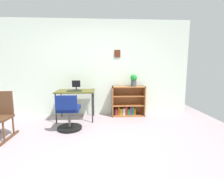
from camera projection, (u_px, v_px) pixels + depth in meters
The scene contains 9 objects.
ground_plane at pixel (89, 153), 2.60m from camera, with size 6.24×6.24×0.00m, color #A28F95.
wall_back at pixel (94, 68), 4.53m from camera, with size 5.20×0.12×2.57m.
desk at pixel (76, 93), 4.13m from camera, with size 0.93×0.62×0.74m.
monitor at pixel (76, 85), 4.19m from camera, with size 0.21×0.14×0.24m.
keyboard at pixel (75, 91), 4.01m from camera, with size 0.36×0.12×0.02m, color black.
office_chair at pixel (69, 115), 3.48m from camera, with size 0.52×0.55×0.78m.
rocking_chair at pixel (0, 115), 3.10m from camera, with size 0.42×0.64×0.88m.
bookshelf_low at pixel (127, 103), 4.53m from camera, with size 0.88×0.30×0.81m.
potted_plant_on_shelf at pixel (134, 80), 4.39m from camera, with size 0.18×0.18×0.31m.
Camera 1 is at (0.21, -2.44, 1.37)m, focal length 26.50 mm.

